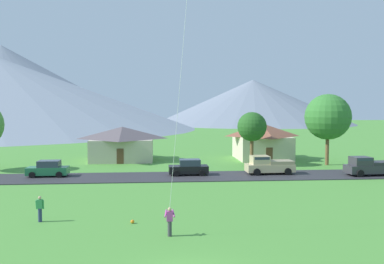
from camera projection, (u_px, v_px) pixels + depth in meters
road_strip at (171, 177)px, 44.02m from camera, size 160.00×6.32×0.08m
mountain_west_ridge at (253, 102)px, 177.28m from camera, size 83.70×83.70×18.62m
mountain_far_west_ridge at (2, 84)px, 179.47m from camera, size 124.59×124.59×33.55m
house_leftmost at (122, 143)px, 57.61m from camera, size 8.94×8.05×4.64m
house_left_center at (262, 141)px, 59.10m from camera, size 7.68×8.30×5.03m
tree_near_left at (252, 127)px, 52.16m from camera, size 3.65×3.65×6.74m
tree_left_of_center at (328, 117)px, 52.78m from camera, size 5.77×5.77×9.00m
parked_car_black_west_end at (189, 168)px, 44.95m from camera, size 4.23×2.14×1.68m
parked_car_green_mid_west at (48, 169)px, 43.98m from camera, size 4.20×2.09×1.68m
pickup_truck_sand_west_side at (268, 165)px, 45.63m from camera, size 5.24×2.41×1.99m
pickup_truck_charcoal_east_side at (369, 166)px, 44.72m from camera, size 5.28×2.50×1.99m
watcher_person at (40, 208)px, 26.95m from camera, size 0.56×0.24×1.68m
soccer_ball at (132, 222)px, 26.63m from camera, size 0.24×0.24×0.24m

